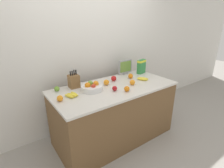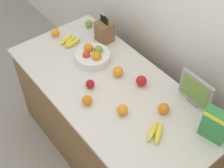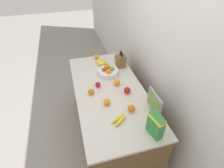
% 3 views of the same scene
% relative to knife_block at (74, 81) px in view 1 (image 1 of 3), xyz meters
% --- Properties ---
extents(ground_plane, '(14.00, 14.00, 0.00)m').
position_rel_knife_block_xyz_m(ground_plane, '(0.49, -0.31, -0.97)').
color(ground_plane, gray).
extents(wall_back, '(9.00, 0.06, 2.60)m').
position_rel_knife_block_xyz_m(wall_back, '(0.49, 0.34, 0.33)').
color(wall_back, silver).
rests_on(wall_back, ground_plane).
extents(counter, '(1.83, 0.87, 0.88)m').
position_rel_knife_block_xyz_m(counter, '(0.49, -0.31, -0.53)').
color(counter, brown).
rests_on(counter, ground_plane).
extents(knife_block, '(0.14, 0.13, 0.29)m').
position_rel_knife_block_xyz_m(knife_block, '(0.00, 0.00, 0.00)').
color(knife_block, brown).
rests_on(knife_block, counter).
extents(small_monitor, '(0.28, 0.03, 0.25)m').
position_rel_knife_block_xyz_m(small_monitor, '(0.99, 0.05, 0.04)').
color(small_monitor, gray).
rests_on(small_monitor, counter).
extents(cereal_box, '(0.19, 0.11, 0.25)m').
position_rel_knife_block_xyz_m(cereal_box, '(1.26, -0.07, 0.04)').
color(cereal_box, '#338442').
rests_on(cereal_box, counter).
extents(fruit_bowl, '(0.29, 0.29, 0.13)m').
position_rel_knife_block_xyz_m(fruit_bowl, '(0.15, -0.24, -0.05)').
color(fruit_bowl, silver).
rests_on(fruit_bowl, counter).
extents(banana_bunch_left, '(0.16, 0.20, 0.04)m').
position_rel_knife_block_xyz_m(banana_bunch_left, '(1.02, -0.35, -0.08)').
color(banana_bunch_left, yellow).
rests_on(banana_bunch_left, counter).
extents(banana_bunch_right, '(0.16, 0.19, 0.04)m').
position_rel_knife_block_xyz_m(banana_bunch_right, '(-0.16, -0.27, -0.08)').
color(banana_bunch_right, yellow).
rests_on(banana_bunch_right, counter).
extents(apple_rightmost, '(0.07, 0.07, 0.07)m').
position_rel_knife_block_xyz_m(apple_rightmost, '(-0.25, 0.01, -0.06)').
color(apple_rightmost, '#6B9E33').
rests_on(apple_rightmost, counter).
extents(apple_rear, '(0.08, 0.08, 0.08)m').
position_rel_knife_block_xyz_m(apple_rear, '(0.62, -0.12, -0.05)').
color(apple_rear, red).
rests_on(apple_rear, counter).
extents(apple_by_knife_block, '(0.07, 0.07, 0.07)m').
position_rel_knife_block_xyz_m(apple_by_knife_block, '(0.40, -0.44, -0.06)').
color(apple_by_knife_block, '#A31419').
rests_on(apple_by_knife_block, counter).
extents(orange_mid_left, '(0.08, 0.08, 0.08)m').
position_rel_knife_block_xyz_m(orange_mid_left, '(0.92, -0.17, -0.06)').
color(orange_mid_left, orange).
rests_on(orange_mid_left, counter).
extents(orange_mid_right, '(0.08, 0.08, 0.08)m').
position_rel_knife_block_xyz_m(orange_mid_right, '(0.43, -0.19, -0.05)').
color(orange_mid_right, orange).
rests_on(orange_mid_right, counter).
extents(orange_near_bowl, '(0.08, 0.08, 0.08)m').
position_rel_knife_block_xyz_m(orange_near_bowl, '(0.75, -0.41, -0.06)').
color(orange_near_bowl, orange).
rests_on(orange_near_bowl, counter).
extents(orange_by_cereal, '(0.08, 0.08, 0.08)m').
position_rel_knife_block_xyz_m(orange_by_cereal, '(0.52, -0.55, -0.06)').
color(orange_by_cereal, orange).
rests_on(orange_by_cereal, counter).
extents(orange_front_right, '(0.07, 0.07, 0.07)m').
position_rel_knife_block_xyz_m(orange_front_right, '(-0.32, -0.31, -0.06)').
color(orange_front_right, orange).
rests_on(orange_front_right, counter).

